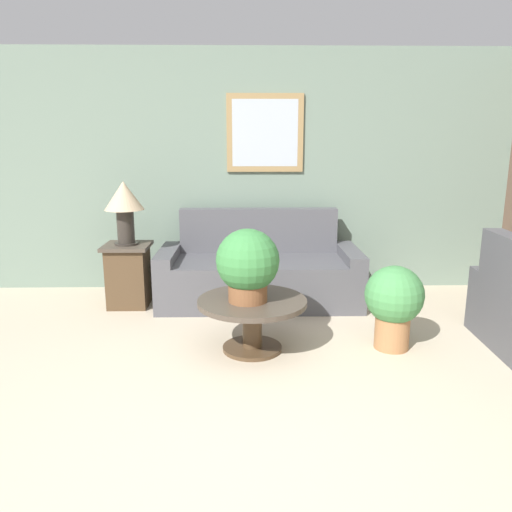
# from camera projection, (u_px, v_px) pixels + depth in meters

# --- Properties ---
(ground_plane) EXTENTS (20.00, 20.00, 0.00)m
(ground_plane) POSITION_uv_depth(u_px,v_px,m) (268.00, 465.00, 2.59)
(ground_plane) COLOR #BCAD93
(wall_back) EXTENTS (7.57, 0.09, 2.60)m
(wall_back) POSITION_uv_depth(u_px,v_px,m) (256.00, 171.00, 5.47)
(wall_back) COLOR slate
(wall_back) RESTS_ON ground_plane
(couch_main) EXTENTS (2.04, 0.88, 0.93)m
(couch_main) POSITION_uv_depth(u_px,v_px,m) (259.00, 273.00, 5.16)
(couch_main) COLOR #4C4C51
(couch_main) RESTS_ON ground_plane
(coffee_table) EXTENTS (0.86, 0.86, 0.42)m
(coffee_table) POSITION_uv_depth(u_px,v_px,m) (252.00, 313.00, 3.95)
(coffee_table) COLOR #4C3823
(coffee_table) RESTS_ON ground_plane
(side_table) EXTENTS (0.45, 0.45, 0.63)m
(side_table) POSITION_uv_depth(u_px,v_px,m) (129.00, 275.00, 5.02)
(side_table) COLOR #4C3823
(side_table) RESTS_ON ground_plane
(table_lamp) EXTENTS (0.38, 0.38, 0.62)m
(table_lamp) POSITION_uv_depth(u_px,v_px,m) (124.00, 202.00, 4.85)
(table_lamp) COLOR #2D2823
(table_lamp) RESTS_ON side_table
(potted_plant_on_table) EXTENTS (0.49, 0.49, 0.57)m
(potted_plant_on_table) POSITION_uv_depth(u_px,v_px,m) (248.00, 264.00, 3.82)
(potted_plant_on_table) COLOR brown
(potted_plant_on_table) RESTS_ON coffee_table
(potted_plant_floor) EXTENTS (0.47, 0.47, 0.68)m
(potted_plant_floor) POSITION_uv_depth(u_px,v_px,m) (394.00, 301.00, 3.96)
(potted_plant_floor) COLOR #9E6B42
(potted_plant_floor) RESTS_ON ground_plane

